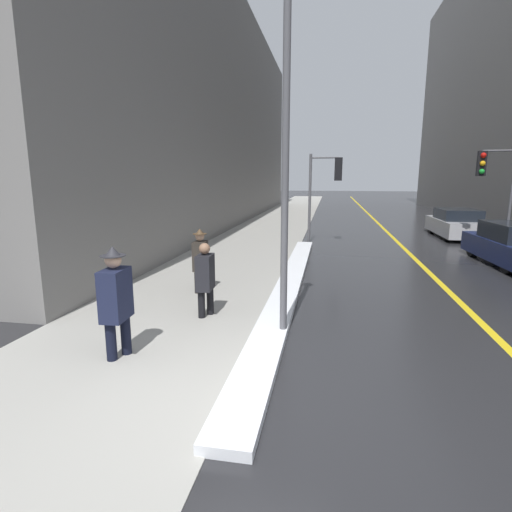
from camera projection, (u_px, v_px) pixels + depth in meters
name	position (u px, v px, depth m)	size (l,w,h in m)	color
ground_plane	(228.00, 407.00, 4.77)	(160.00, 160.00, 0.00)	#232326
sidewalk_slab	(264.00, 233.00, 19.60)	(4.00, 80.00, 0.01)	#9E9B93
road_centre_stripe	(392.00, 236.00, 18.53)	(0.16, 80.00, 0.00)	gold
snow_bank_curb	(289.00, 284.00, 10.00)	(0.59, 12.76, 0.13)	white
building_facade_left	(197.00, 116.00, 24.08)	(6.00, 36.00, 12.73)	slate
lamp_post	(286.00, 138.00, 6.28)	(0.28, 0.28, 5.60)	#515156
traffic_light_near	(328.00, 180.00, 15.99)	(1.31, 0.32, 3.62)	#515156
traffic_light_far	(493.00, 176.00, 14.56)	(1.31, 0.32, 3.80)	#515156
pedestrian_nearside	(116.00, 298.00, 5.90)	(0.37, 0.55, 1.72)	black
pedestrian_in_glasses	(205.00, 276.00, 7.74)	(0.30, 0.69, 1.47)	black
pedestrian_in_fedora	(201.00, 258.00, 9.39)	(0.33, 0.69, 1.53)	black
parked_car_silver	(456.00, 224.00, 18.19)	(1.75, 4.17, 1.30)	#B2B2B7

